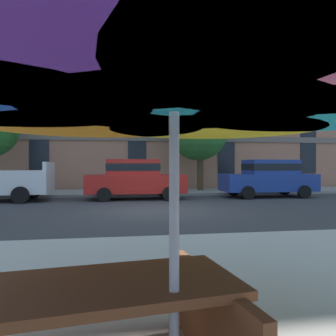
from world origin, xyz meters
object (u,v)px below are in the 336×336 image
object	(u,v)px
street_tree_middle	(197,127)
picnic_table	(96,328)
sedan_red	(135,178)
patio_umbrella	(174,69)
sedan_blue	(268,177)

from	to	relation	value
street_tree_middle	picnic_table	xyz separation A→B (m)	(-4.70, -15.81, -3.22)
sedan_red	patio_umbrella	world-z (taller)	patio_umbrella
sedan_red	picnic_table	xyz separation A→B (m)	(-0.96, -12.50, -0.46)
sedan_blue	patio_umbrella	bearing A→B (deg)	-118.47
sedan_blue	street_tree_middle	xyz separation A→B (m)	(-2.65, 3.31, 2.75)
patio_umbrella	street_tree_middle	bearing A→B (deg)	75.18
picnic_table	patio_umbrella	bearing A→B (deg)	-23.41
sedan_red	picnic_table	world-z (taller)	sedan_red
sedan_blue	picnic_table	world-z (taller)	sedan_blue
sedan_red	picnic_table	size ratio (longest dim) A/B	2.22
sedan_red	picnic_table	bearing A→B (deg)	-94.38
street_tree_middle	picnic_table	size ratio (longest dim) A/B	2.80
sedan_blue	picnic_table	size ratio (longest dim) A/B	2.22
sedan_blue	street_tree_middle	distance (m)	5.06
street_tree_middle	patio_umbrella	world-z (taller)	street_tree_middle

